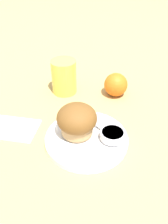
{
  "coord_description": "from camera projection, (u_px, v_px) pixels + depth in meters",
  "views": [
    {
      "loc": [
        0.09,
        -0.46,
        0.42
      ],
      "look_at": [
        -0.0,
        0.02,
        0.06
      ],
      "focal_mm": 40.0,
      "sensor_mm": 36.0,
      "label": 1
    }
  ],
  "objects": [
    {
      "name": "butter_knife",
      "position": [
        89.0,
        119.0,
        0.64
      ],
      "size": [
        0.16,
        0.11,
        0.0
      ],
      "rotation": [
        0.0,
        0.0,
        -0.59
      ],
      "color": "silver",
      "rests_on": "plate"
    },
    {
      "name": "juice_glass",
      "position": [
        64.0,
        77.0,
        0.76
      ],
      "size": [
        0.08,
        0.08,
        0.1
      ],
      "color": "#EAD14C",
      "rests_on": "ground_plane"
    },
    {
      "name": "muffin",
      "position": [
        77.0,
        120.0,
        0.58
      ],
      "size": [
        0.1,
        0.1,
        0.08
      ],
      "color": "tan",
      "rests_on": "plate"
    },
    {
      "name": "berry_pair",
      "position": [
        87.0,
        121.0,
        0.63
      ],
      "size": [
        0.02,
        0.01,
        0.01
      ],
      "color": "#4C194C",
      "rests_on": "plate"
    },
    {
      "name": "ground_plane",
      "position": [
        84.0,
        135.0,
        0.62
      ],
      "size": [
        3.0,
        3.0,
        0.0
      ],
      "primitive_type": "plane",
      "color": "tan"
    },
    {
      "name": "orange_fruit",
      "position": [
        116.0,
        85.0,
        0.75
      ],
      "size": [
        0.07,
        0.07,
        0.07
      ],
      "color": "orange",
      "rests_on": "ground_plane"
    },
    {
      "name": "folded_napkin",
      "position": [
        7.0,
        127.0,
        0.64
      ],
      "size": [
        0.16,
        0.09,
        0.01
      ],
      "color": "white",
      "rests_on": "ground_plane"
    },
    {
      "name": "plate",
      "position": [
        87.0,
        139.0,
        0.6
      ],
      "size": [
        0.2,
        0.2,
        0.02
      ],
      "color": "white",
      "rests_on": "ground_plane"
    },
    {
      "name": "cream_ramekin",
      "position": [
        112.0,
        135.0,
        0.58
      ],
      "size": [
        0.06,
        0.06,
        0.02
      ],
      "color": "silver",
      "rests_on": "plate"
    }
  ]
}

